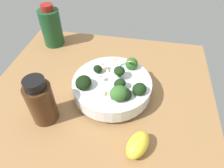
% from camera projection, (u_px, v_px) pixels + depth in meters
% --- Properties ---
extents(ground_plane, '(0.64, 0.64, 0.04)m').
position_uv_depth(ground_plane, '(99.00, 102.00, 0.58)').
color(ground_plane, '#996D42').
extents(bowl_of_broccoli, '(0.21, 0.21, 0.09)m').
position_uv_depth(bowl_of_broccoli, '(113.00, 86.00, 0.55)').
color(bowl_of_broccoli, white).
rests_on(bowl_of_broccoli, ground_plane).
extents(lemon_wedge, '(0.08, 0.07, 0.04)m').
position_uv_depth(lemon_wedge, '(138.00, 145.00, 0.44)').
color(lemon_wedge, yellow).
rests_on(lemon_wedge, ground_plane).
extents(bottle_tall, '(0.07, 0.07, 0.15)m').
position_uv_depth(bottle_tall, '(51.00, 27.00, 0.71)').
color(bottle_tall, '#194723').
rests_on(bottle_tall, ground_plane).
extents(bottle_short, '(0.06, 0.06, 0.13)m').
position_uv_depth(bottle_short, '(41.00, 101.00, 0.48)').
color(bottle_short, '#472814').
rests_on(bottle_short, ground_plane).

